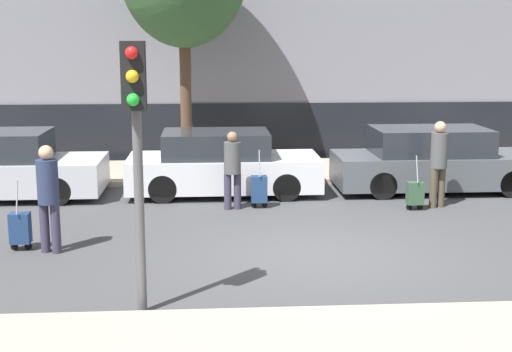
# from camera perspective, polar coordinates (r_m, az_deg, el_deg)

# --- Properties ---
(ground_plane) EXTENTS (80.00, 80.00, 0.00)m
(ground_plane) POSITION_cam_1_polar(r_m,az_deg,el_deg) (11.53, 4.87, -6.30)
(ground_plane) COLOR #424244
(sidewalk_far) EXTENTS (28.00, 3.00, 0.12)m
(sidewalk_far) POSITION_cam_1_polar(r_m,az_deg,el_deg) (18.27, 1.57, 0.42)
(sidewalk_far) COLOR tan
(sidewalk_far) RESTS_ON ground_plane
(parked_car_1) EXTENTS (4.22, 1.84, 1.40)m
(parked_car_1) POSITION_cam_1_polar(r_m,az_deg,el_deg) (15.79, -2.76, 0.91)
(parked_car_1) COLOR silver
(parked_car_1) RESTS_ON ground_plane
(parked_car_2) EXTENTS (4.61, 1.79, 1.43)m
(parked_car_2) POSITION_cam_1_polar(r_m,az_deg,el_deg) (16.60, 14.11, 1.13)
(parked_car_2) COLOR #4C5156
(parked_car_2) RESTS_ON ground_plane
(pedestrian_left) EXTENTS (0.34, 0.34, 1.76)m
(pedestrian_left) POSITION_cam_1_polar(r_m,az_deg,el_deg) (11.84, -16.29, -1.25)
(pedestrian_left) COLOR #383347
(pedestrian_left) RESTS_ON ground_plane
(trolley_left) EXTENTS (0.34, 0.29, 1.16)m
(trolley_left) POSITION_cam_1_polar(r_m,az_deg,el_deg) (12.27, -18.35, -3.98)
(trolley_left) COLOR navy
(trolley_left) RESTS_ON ground_plane
(pedestrian_center) EXTENTS (0.35, 0.34, 1.58)m
(pedestrian_center) POSITION_cam_1_polar(r_m,az_deg,el_deg) (14.30, -1.90, 0.82)
(pedestrian_center) COLOR #383347
(pedestrian_center) RESTS_ON ground_plane
(trolley_center) EXTENTS (0.34, 0.29, 1.20)m
(trolley_center) POSITION_cam_1_polar(r_m,az_deg,el_deg) (14.50, 0.26, -1.06)
(trolley_center) COLOR navy
(trolley_center) RESTS_ON ground_plane
(pedestrian_right) EXTENTS (0.34, 0.34, 1.77)m
(pedestrian_right) POSITION_cam_1_polar(r_m,az_deg,el_deg) (14.90, 14.41, 1.36)
(pedestrian_right) COLOR #4C4233
(pedestrian_right) RESTS_ON ground_plane
(trolley_right) EXTENTS (0.34, 0.29, 1.11)m
(trolley_right) POSITION_cam_1_polar(r_m,az_deg,el_deg) (14.69, 12.61, -1.35)
(trolley_right) COLOR #335138
(trolley_right) RESTS_ON ground_plane
(traffic_light) EXTENTS (0.28, 0.47, 3.39)m
(traffic_light) POSITION_cam_1_polar(r_m,az_deg,el_deg) (8.61, -9.60, 4.21)
(traffic_light) COLOR #515154
(traffic_light) RESTS_ON ground_plane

